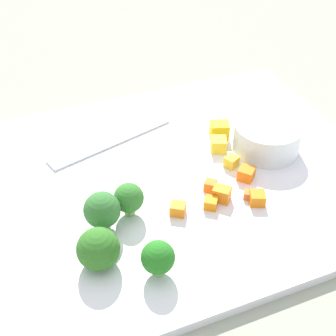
# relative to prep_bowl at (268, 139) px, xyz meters

# --- Properties ---
(ground_plane) EXTENTS (4.00, 4.00, 0.00)m
(ground_plane) POSITION_rel_prep_bowl_xyz_m (-0.14, 0.00, -0.03)
(ground_plane) COLOR gray
(cutting_board) EXTENTS (0.51, 0.39, 0.01)m
(cutting_board) POSITION_rel_prep_bowl_xyz_m (-0.14, 0.00, -0.02)
(cutting_board) COLOR white
(cutting_board) RESTS_ON ground_plane
(prep_bowl) EXTENTS (0.08, 0.08, 0.04)m
(prep_bowl) POSITION_rel_prep_bowl_xyz_m (0.00, 0.00, 0.00)
(prep_bowl) COLOR white
(prep_bowl) RESTS_ON cutting_board
(chef_knife) EXTENTS (0.32, 0.11, 0.02)m
(chef_knife) POSITION_rel_prep_bowl_xyz_m (-0.31, 0.06, -0.01)
(chef_knife) COLOR silver
(chef_knife) RESTS_ON cutting_board
(carrot_dice_0) EXTENTS (0.02, 0.02, 0.02)m
(carrot_dice_0) POSITION_rel_prep_bowl_xyz_m (-0.10, -0.06, -0.01)
(carrot_dice_0) COLOR orange
(carrot_dice_0) RESTS_ON cutting_board
(carrot_dice_1) EXTENTS (0.02, 0.02, 0.01)m
(carrot_dice_1) POSITION_rel_prep_bowl_xyz_m (-0.06, -0.08, -0.01)
(carrot_dice_1) COLOR orange
(carrot_dice_1) RESTS_ON cutting_board
(carrot_dice_2) EXTENTS (0.02, 0.02, 0.01)m
(carrot_dice_2) POSITION_rel_prep_bowl_xyz_m (-0.15, -0.06, -0.01)
(carrot_dice_2) COLOR orange
(carrot_dice_2) RESTS_ON cutting_board
(carrot_dice_3) EXTENTS (0.02, 0.02, 0.01)m
(carrot_dice_3) POSITION_rel_prep_bowl_xyz_m (-0.10, -0.04, -0.01)
(carrot_dice_3) COLOR orange
(carrot_dice_3) RESTS_ON cutting_board
(carrot_dice_4) EXTENTS (0.02, 0.02, 0.01)m
(carrot_dice_4) POSITION_rel_prep_bowl_xyz_m (-0.07, -0.07, -0.01)
(carrot_dice_4) COLOR orange
(carrot_dice_4) RESTS_ON cutting_board
(carrot_dice_5) EXTENTS (0.02, 0.02, 0.01)m
(carrot_dice_5) POSITION_rel_prep_bowl_xyz_m (-0.11, -0.07, -0.01)
(carrot_dice_5) COLOR orange
(carrot_dice_5) RESTS_ON cutting_board
(carrot_dice_6) EXTENTS (0.03, 0.03, 0.01)m
(carrot_dice_6) POSITION_rel_prep_bowl_xyz_m (-0.05, -0.04, -0.01)
(carrot_dice_6) COLOR orange
(carrot_dice_6) RESTS_ON cutting_board
(pepper_dice_0) EXTENTS (0.03, 0.02, 0.02)m
(pepper_dice_0) POSITION_rel_prep_bowl_xyz_m (0.04, 0.04, -0.01)
(pepper_dice_0) COLOR yellow
(pepper_dice_0) RESTS_ON cutting_board
(pepper_dice_1) EXTENTS (0.03, 0.03, 0.02)m
(pepper_dice_1) POSITION_rel_prep_bowl_xyz_m (-0.04, 0.05, -0.01)
(pepper_dice_1) COLOR yellow
(pepper_dice_1) RESTS_ON cutting_board
(pepper_dice_2) EXTENTS (0.03, 0.03, 0.02)m
(pepper_dice_2) POSITION_rel_prep_bowl_xyz_m (-0.06, 0.02, -0.01)
(pepper_dice_2) COLOR yellow
(pepper_dice_2) RESTS_ON cutting_board
(pepper_dice_3) EXTENTS (0.02, 0.02, 0.01)m
(pepper_dice_3) POSITION_rel_prep_bowl_xyz_m (-0.06, -0.01, -0.01)
(pepper_dice_3) COLOR yellow
(pepper_dice_3) RESTS_ON cutting_board
(broccoli_floret_0) EXTENTS (0.03, 0.03, 0.04)m
(broccoli_floret_0) POSITION_rel_prep_bowl_xyz_m (-0.20, -0.13, 0.00)
(broccoli_floret_0) COLOR #90AF69
(broccoli_floret_0) RESTS_ON cutting_board
(broccoli_floret_1) EXTENTS (0.04, 0.04, 0.04)m
(broccoli_floret_1) POSITION_rel_prep_bowl_xyz_m (-0.25, -0.10, 0.00)
(broccoli_floret_1) COLOR #8EBC5B
(broccoli_floret_1) RESTS_ON cutting_board
(broccoli_floret_2) EXTENTS (0.03, 0.03, 0.04)m
(broccoli_floret_2) POSITION_rel_prep_bowl_xyz_m (-0.20, -0.04, 0.00)
(broccoli_floret_2) COLOR #82B65B
(broccoli_floret_2) RESTS_ON cutting_board
(broccoli_floret_3) EXTENTS (0.04, 0.04, 0.05)m
(broccoli_floret_3) POSITION_rel_prep_bowl_xyz_m (-0.23, -0.05, 0.01)
(broccoli_floret_3) COLOR #8FB162
(broccoli_floret_3) RESTS_ON cutting_board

